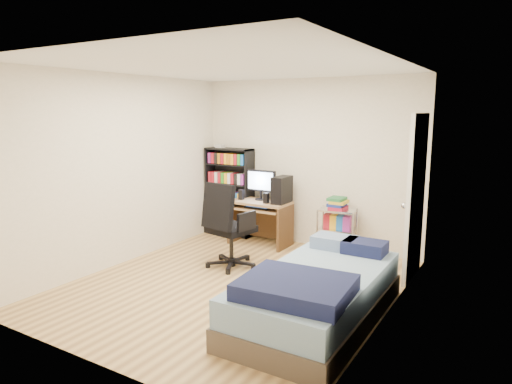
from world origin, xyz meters
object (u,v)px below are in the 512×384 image
Objects in this scene: media_shelf at (229,191)px; bed at (317,294)px; office_chair at (229,240)px; computer_desk at (267,205)px.

media_shelf is 3.36m from bed.
office_chair is at bearing 152.37° from bed.
bed is (1.61, -0.84, -0.09)m from office_chair.
media_shelf is 0.69× the size of bed.
computer_desk reaches higher than office_chair.
office_chair is at bearing -56.23° from media_shelf.
media_shelf reaches higher than computer_desk.
office_chair is (0.90, -1.35, -0.38)m from media_shelf.
computer_desk is at bearing -13.00° from media_shelf.
computer_desk is 1.19m from office_chair.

